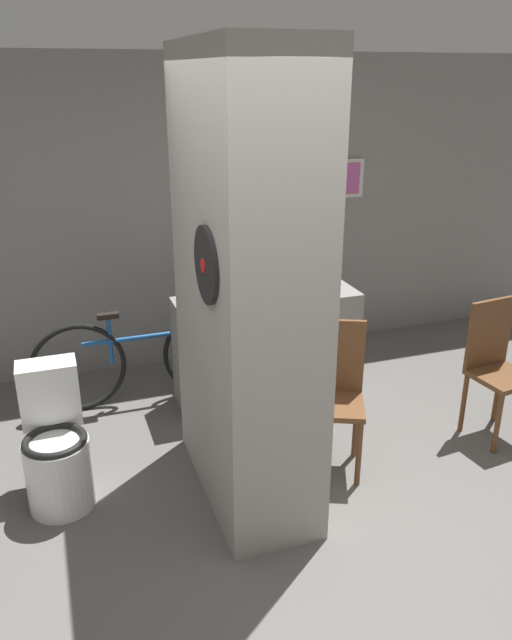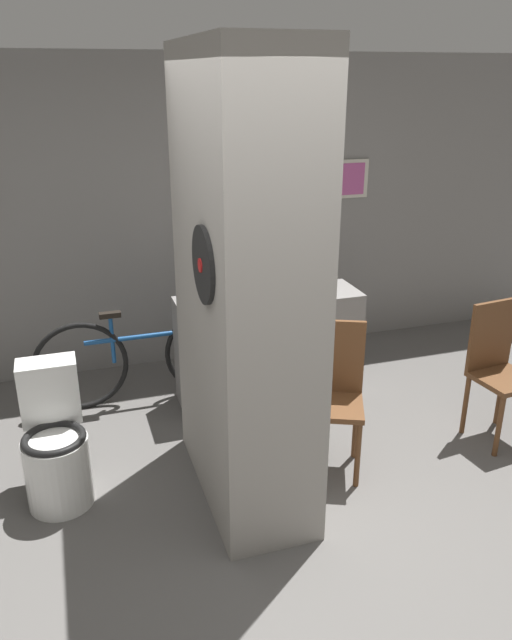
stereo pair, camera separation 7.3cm
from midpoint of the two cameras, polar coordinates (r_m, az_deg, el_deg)
name	(u,v)px [view 2 (the right image)]	position (r m, az deg, el deg)	size (l,w,h in m)	color
ground_plane	(286,549)	(3.66, 3.36, -20.15)	(14.00, 14.00, 0.00)	#5B5956
wall_back	(180,217)	(5.38, -6.57, 9.38)	(8.00, 0.09, 2.60)	gray
pillar_center	(244,291)	(3.49, -0.52, 2.65)	(0.58, 1.25, 2.60)	gray
counter_shelf	(269,347)	(4.91, 1.60, -2.51)	(1.43, 0.44, 0.86)	gray
toilet	(56,447)	(3.99, -17.35, -11.02)	(0.39, 0.55, 0.83)	white
chair_near_pillar	(333,391)	(4.05, 7.61, -6.42)	(0.50, 0.50, 0.99)	brown
chair_by_doorway	(498,366)	(4.67, 21.67, -3.90)	(0.42, 0.42, 0.99)	brown
bicycle	(147,356)	(4.95, -9.51, -3.30)	(1.72, 0.42, 0.77)	black
bottle_tall	(275,282)	(4.73, 2.16, 3.53)	(0.07, 0.07, 0.30)	silver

